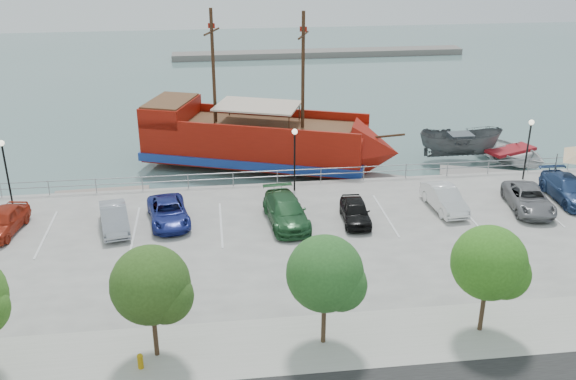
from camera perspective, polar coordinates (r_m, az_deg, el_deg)
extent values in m
plane|color=slate|center=(37.26, 1.92, -5.37)|extent=(160.00, 160.00, 0.00)
cube|color=#A4A398|center=(28.41, 5.18, -13.14)|extent=(100.00, 4.00, 0.05)
cylinder|color=gray|center=(43.44, 0.35, 1.78)|extent=(50.00, 0.06, 0.06)
cylinder|color=gray|center=(43.59, 0.35, 1.29)|extent=(50.00, 0.06, 0.06)
cube|color=slate|center=(90.32, 2.77, 12.04)|extent=(40.00, 3.00, 0.80)
cube|color=maroon|center=(48.84, -2.90, 4.23)|extent=(17.34, 10.57, 2.69)
cube|color=navy|center=(49.14, -2.88, 3.26)|extent=(17.74, 10.97, 0.62)
cone|color=maroon|center=(47.29, 7.82, 3.40)|extent=(4.82, 5.81, 4.97)
cube|color=maroon|center=(50.41, -10.39, 6.95)|extent=(4.70, 5.93, 1.45)
cube|color=brown|center=(50.20, -10.46, 7.81)|extent=(4.36, 5.47, 0.12)
cube|color=brown|center=(48.27, -2.34, 5.76)|extent=(14.21, 8.91, 0.16)
cube|color=maroon|center=(50.61, -2.18, 6.96)|extent=(15.63, 5.90, 0.73)
cube|color=maroon|center=(46.04, -3.78, 5.26)|extent=(15.63, 5.90, 0.73)
cylinder|color=#382111|center=(46.48, 1.34, 10.45)|extent=(0.32, 0.32, 8.49)
cylinder|color=#382111|center=(48.26, -6.66, 10.78)|extent=(0.32, 0.32, 8.49)
cylinder|color=#382111|center=(45.98, 1.37, 13.60)|extent=(1.21, 2.97, 0.15)
cylinder|color=#382111|center=(47.77, -6.80, 13.81)|extent=(1.21, 2.97, 0.15)
cube|color=beige|center=(47.93, -2.73, 7.50)|extent=(7.00, 5.76, 0.12)
cylinder|color=#382111|center=(46.84, 8.78, 4.75)|extent=(2.48, 1.04, 0.61)
imported|color=#515557|center=(52.00, 15.01, 3.78)|extent=(6.62, 3.39, 2.44)
imported|color=silver|center=(52.85, 19.13, 2.94)|extent=(6.66, 7.69, 1.34)
cube|color=gray|center=(45.72, -16.23, -0.46)|extent=(6.44, 2.09, 0.36)
cube|color=gray|center=(46.78, 8.86, 0.77)|extent=(6.83, 4.48, 0.38)
cube|color=gray|center=(49.41, 17.56, 1.19)|extent=(7.55, 4.45, 0.42)
cylinder|color=slate|center=(46.38, 22.62, 1.64)|extent=(0.09, 0.09, 2.36)
cylinder|color=#C0950D|center=(27.30, -12.98, -14.74)|extent=(0.23, 0.23, 0.58)
sphere|color=#C0950D|center=(27.11, -13.04, -14.22)|extent=(0.25, 0.25, 0.25)
cylinder|color=black|center=(43.41, -23.68, 1.21)|extent=(0.12, 0.12, 4.00)
sphere|color=#FFF2CC|center=(42.74, -24.13, 3.82)|extent=(0.36, 0.36, 0.36)
cylinder|color=black|center=(41.86, 0.59, 2.47)|extent=(0.12, 0.12, 4.00)
sphere|color=#FFF2CC|center=(41.17, 0.60, 5.21)|extent=(0.36, 0.36, 0.36)
cylinder|color=black|center=(46.68, 20.47, 3.19)|extent=(0.12, 0.12, 4.00)
sphere|color=#FFF2CC|center=(46.06, 20.83, 5.64)|extent=(0.36, 0.36, 0.36)
cylinder|color=#473321|center=(27.40, -11.73, -12.35)|extent=(0.20, 0.20, 2.20)
sphere|color=#294818|center=(26.15, -12.14, -8.23)|extent=(3.20, 3.20, 3.20)
sphere|color=#294818|center=(26.05, -10.78, -9.28)|extent=(2.20, 2.20, 2.20)
cylinder|color=#473321|center=(27.61, 3.19, -11.52)|extent=(0.20, 0.20, 2.20)
sphere|color=#24511F|center=(26.37, 3.30, -7.40)|extent=(3.20, 3.20, 3.20)
sphere|color=#24511F|center=(26.43, 4.69, -8.38)|extent=(2.20, 2.20, 2.20)
cylinder|color=#473321|center=(29.53, 16.90, -10.08)|extent=(0.20, 0.20, 2.20)
sphere|color=#2E6419|center=(28.37, 17.43, -6.18)|extent=(3.20, 3.20, 3.20)
sphere|color=#2E6419|center=(28.58, 18.68, -7.05)|extent=(2.20, 2.20, 2.20)
imported|color=#A32915|center=(40.19, -23.97, -2.52)|extent=(2.41, 4.51, 1.46)
imported|color=#9BA0A9|center=(38.48, -15.19, -2.43)|extent=(2.28, 4.46, 1.40)
imported|color=navy|center=(38.61, -10.58, -1.95)|extent=(2.94, 5.05, 1.32)
imported|color=#24572E|center=(37.85, -0.18, -1.88)|extent=(2.64, 5.48, 1.54)
imported|color=black|center=(38.29, 6.00, -1.88)|extent=(1.83, 4.01, 1.33)
imported|color=silver|center=(40.80, 13.74, -0.74)|extent=(1.83, 4.45, 1.43)
imported|color=slate|center=(42.37, 20.61, -0.74)|extent=(3.03, 5.26, 1.38)
imported|color=navy|center=(44.68, 23.67, 0.07)|extent=(2.25, 5.20, 1.49)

